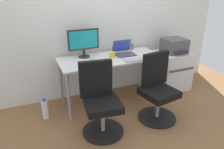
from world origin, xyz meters
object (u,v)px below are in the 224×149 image
water_bottle_on_floor (45,109)px  desktop_monitor (83,41)px  side_cabinet (172,70)px  open_laptop (124,51)px  office_chair_left (100,102)px  office_chair_right (157,90)px  coffee_mug (112,55)px  printer (174,45)px

water_bottle_on_floor → desktop_monitor: (0.70, 0.30, 0.85)m
side_cabinet → open_laptop: size_ratio=2.19×
office_chair_left → side_cabinet: size_ratio=1.38×
office_chair_left → open_laptop: 1.09m
office_chair_right → coffee_mug: 0.87m
office_chair_right → side_cabinet: office_chair_right is taller
water_bottle_on_floor → open_laptop: open_laptop is taller
office_chair_right → desktop_monitor: size_ratio=1.96×
office_chair_right → desktop_monitor: (-0.79, 0.87, 0.57)m
side_cabinet → desktop_monitor: bearing=174.3°
open_laptop → coffee_mug: bearing=-158.5°
printer → side_cabinet: bearing=90.0°
printer → coffee_mug: bearing=-177.9°
side_cabinet → open_laptop: bearing=177.0°
water_bottle_on_floor → coffee_mug: size_ratio=3.37×
office_chair_left → office_chair_right: same height
printer → desktop_monitor: (-1.57, 0.16, 0.20)m
side_cabinet → coffee_mug: 1.27m
side_cabinet → office_chair_right: bearing=-137.6°
office_chair_left → water_bottle_on_floor: (-0.64, 0.57, -0.28)m
office_chair_right → coffee_mug: (-0.41, 0.67, 0.37)m
office_chair_right → open_laptop: size_ratio=3.03×
office_chair_left → water_bottle_on_floor: bearing=138.4°
side_cabinet → printer: 0.46m
coffee_mug → side_cabinet: bearing=2.2°
printer → coffee_mug: 1.19m
coffee_mug → water_bottle_on_floor: bearing=-174.8°
office_chair_right → water_bottle_on_floor: office_chair_right is taller
printer → water_bottle_on_floor: bearing=-176.4°
office_chair_left → water_bottle_on_floor: office_chair_left is taller
side_cabinet → printer: size_ratio=1.70×
side_cabinet → desktop_monitor: (-1.57, 0.16, 0.66)m
coffee_mug → office_chair_right: bearing=-58.7°
water_bottle_on_floor → coffee_mug: (1.08, 0.10, 0.65)m
side_cabinet → printer: printer is taller
printer → water_bottle_on_floor: size_ratio=1.29×
open_laptop → printer: bearing=-3.1°
desktop_monitor → coffee_mug: 0.48m
water_bottle_on_floor → desktop_monitor: size_ratio=0.65×
printer → desktop_monitor: desktop_monitor is taller
office_chair_right → open_laptop: bearing=102.2°
water_bottle_on_floor → coffee_mug: bearing=5.2°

